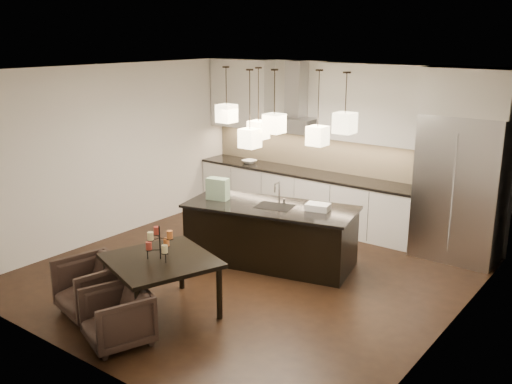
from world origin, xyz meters
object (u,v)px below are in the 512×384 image
Objects in this scene: armchair_left at (92,287)px; refrigerator at (461,188)px; armchair_right at (117,317)px; island_body at (270,235)px; dining_table at (162,286)px.

refrigerator is at bearing 69.21° from armchair_left.
refrigerator is at bearing 86.37° from armchair_right.
island_body is 2.84m from armchair_right.
refrigerator is 2.90× the size of armchair_left.
island_body reaches higher than armchair_left.
dining_table is at bearing -119.66° from refrigerator.
refrigerator reaches higher than armchair_left.
refrigerator reaches higher than dining_table.
dining_table is (-0.12, -2.06, -0.07)m from island_body.
refrigerator reaches higher than armchair_right.
armchair_right is at bearing -103.16° from island_body.
armchair_left is at bearing -123.57° from dining_table.
armchair_left is (-2.89, -4.39, -0.74)m from refrigerator.
dining_table is 0.79m from armchair_right.
refrigerator is at bearing 27.89° from island_body.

